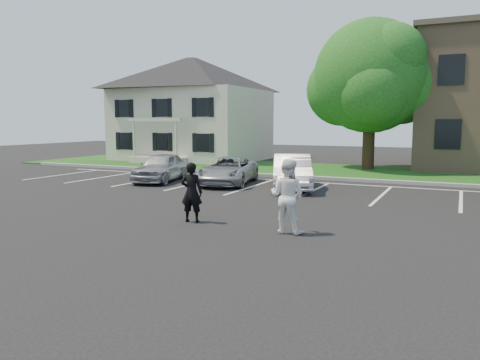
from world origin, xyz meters
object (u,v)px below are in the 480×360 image
man_white_shirt (287,196)px  car_silver_west (161,167)px  man_black_suit (192,192)px  car_silver_minivan (228,171)px  tree (373,79)px  car_white_sedan (292,172)px  house (192,109)px

man_white_shirt → car_silver_west: (-9.06, 7.36, -0.27)m
man_black_suit → car_silver_minivan: (-2.79, 7.80, -0.24)m
car_silver_minivan → car_silver_west: bearing=177.2°
man_black_suit → car_silver_west: bearing=-62.9°
man_white_shirt → car_silver_west: man_white_shirt is taller
tree → car_white_sedan: bearing=-99.4°
house → man_black_suit: (11.63, -19.31, -2.97)m
car_silver_minivan → car_white_sedan: car_white_sedan is taller
house → car_white_sedan: house is taller
man_black_suit → car_white_sedan: 7.63m
man_black_suit → car_silver_minivan: size_ratio=0.38×
man_black_suit → car_silver_west: man_black_suit is taller
house → car_silver_minivan: (8.84, -11.51, -3.20)m
car_silver_west → car_white_sedan: bearing=-8.8°
house → car_silver_minivan: size_ratio=2.29×
house → car_silver_west: 13.58m
car_silver_minivan → man_white_shirt: bearing=-65.6°
car_silver_west → house: bearing=102.9°
tree → man_white_shirt: (0.95, -17.25, -4.39)m
house → car_silver_west: house is taller
house → car_silver_minivan: bearing=-52.5°
car_white_sedan → car_silver_west: bearing=162.2°
car_silver_minivan → man_black_suit: bearing=-81.8°
man_white_shirt → tree: bearing=-83.9°
man_white_shirt → car_white_sedan: size_ratio=0.43×
house → car_white_sedan: size_ratio=2.31×
car_silver_west → car_white_sedan: 6.54m
house → car_silver_minivan: house is taller
man_black_suit → car_white_sedan: (0.38, 7.62, -0.13)m
house → man_black_suit: size_ratio=5.98×
car_silver_west → car_silver_minivan: (3.36, 0.51, -0.07)m
tree → car_silver_west: bearing=-129.4°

